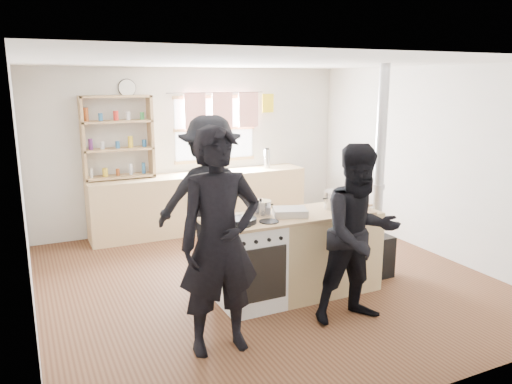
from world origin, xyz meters
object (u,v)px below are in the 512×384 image
at_px(person_near_left, 220,242).
at_px(person_far, 211,198).
at_px(cooking_island, 299,254).
at_px(stockpot_stove, 261,208).
at_px(bread_board, 358,202).
at_px(stockpot_counter, 337,200).
at_px(roast_tray, 290,212).
at_px(flue_heater, 376,224).
at_px(person_near_right, 360,235).
at_px(thermos, 267,159).
at_px(skillet_greens, 243,220).

bearing_deg(person_near_left, person_far, 74.84).
relative_size(cooking_island, stockpot_stove, 9.03).
bearing_deg(bread_board, stockpot_counter, 172.83).
xyz_separation_m(roast_tray, bread_board, (0.88, 0.00, 0.01)).
xyz_separation_m(flue_heater, person_near_right, (-0.89, -0.84, 0.22)).
bearing_deg(stockpot_counter, person_near_left, -157.66).
relative_size(thermos, skillet_greens, 0.80).
relative_size(stockpot_counter, flue_heater, 0.12).
distance_m(bread_board, person_far, 1.70).
relative_size(skillet_greens, bread_board, 1.18).
bearing_deg(flue_heater, person_near_left, -161.41).
distance_m(stockpot_counter, person_near_left, 1.79).
bearing_deg(roast_tray, thermos, 67.88).
distance_m(thermos, person_far, 2.47).
xyz_separation_m(person_near_left, person_far, (0.52, 1.62, -0.02)).
distance_m(thermos, stockpot_counter, 2.82).
distance_m(skillet_greens, stockpot_stove, 0.35).
xyz_separation_m(skillet_greens, bread_board, (1.44, 0.04, 0.02)).
height_order(cooking_island, bread_board, bread_board).
distance_m(cooking_island, stockpot_stove, 0.69).
distance_m(person_near_left, person_near_right, 1.41).
relative_size(stockpot_stove, stockpot_counter, 0.74).
bearing_deg(bread_board, person_near_left, -161.36).
xyz_separation_m(thermos, roast_tray, (-1.14, -2.80, -0.08)).
bearing_deg(skillet_greens, person_near_right, -36.03).
height_order(roast_tray, flue_heater, flue_heater).
relative_size(cooking_island, person_near_right, 1.13).
distance_m(cooking_island, person_near_right, 0.88).
height_order(thermos, flue_heater, flue_heater).
distance_m(skillet_greens, stockpot_counter, 1.18).
distance_m(cooking_island, flue_heater, 1.13).
bearing_deg(cooking_island, person_near_right, -73.02).
bearing_deg(flue_heater, roast_tray, -174.20).
height_order(thermos, person_far, person_far).
bearing_deg(roast_tray, flue_heater, 5.80).
relative_size(thermos, person_far, 0.16).
bearing_deg(person_far, skillet_greens, 108.77).
height_order(roast_tray, bread_board, bread_board).
bearing_deg(cooking_island, person_far, 124.96).
bearing_deg(person_near_left, person_near_right, -0.01).
xyz_separation_m(thermos, skillet_greens, (-1.70, -2.84, -0.10)).
height_order(person_near_right, person_far, person_far).
height_order(skillet_greens, person_near_left, person_near_left).
bearing_deg(person_near_right, cooking_island, 112.02).
bearing_deg(roast_tray, stockpot_stove, 151.19).
distance_m(thermos, flue_heater, 2.71).
distance_m(thermos, person_near_right, 3.60).
height_order(cooking_island, person_far, person_far).
xyz_separation_m(roast_tray, stockpot_counter, (0.61, 0.04, 0.06)).
bearing_deg(cooking_island, stockpot_counter, 0.27).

